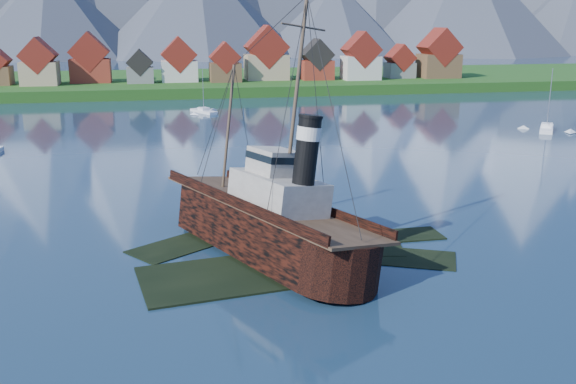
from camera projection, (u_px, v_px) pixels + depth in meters
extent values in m
plane|color=#193046|center=(276.00, 264.00, 57.81)|extent=(1400.00, 1400.00, 0.00)
cube|color=black|center=(246.00, 278.00, 55.41)|extent=(19.08, 11.42, 1.00)
cube|color=black|center=(329.00, 248.00, 62.87)|extent=(15.15, 9.76, 1.00)
cube|color=black|center=(279.00, 234.00, 66.79)|extent=(11.45, 9.06, 1.00)
cube|color=black|center=(406.00, 262.00, 59.32)|extent=(10.27, 8.34, 1.00)
cube|color=black|center=(173.00, 252.00, 61.83)|extent=(9.42, 8.68, 1.00)
cube|color=black|center=(411.00, 239.00, 65.57)|extent=(6.00, 4.00, 1.00)
cube|color=#174914|center=(184.00, 86.00, 218.73)|extent=(600.00, 80.00, 3.20)
cube|color=#3F3D38|center=(191.00, 99.00, 182.76)|extent=(600.00, 2.50, 2.00)
cube|color=tan|center=(40.00, 73.00, 189.74)|extent=(10.50, 9.00, 6.80)
cube|color=maroon|center=(38.00, 55.00, 188.38)|extent=(10.69, 9.18, 10.69)
cube|color=maroon|center=(91.00, 71.00, 198.11)|extent=(12.00, 8.50, 7.20)
cube|color=maroon|center=(89.00, 52.00, 196.63)|extent=(12.22, 8.67, 12.22)
cube|color=slate|center=(140.00, 75.00, 196.62)|extent=(8.00, 7.00, 4.80)
cube|color=black|center=(140.00, 62.00, 195.64)|extent=(8.15, 7.14, 8.15)
cube|color=beige|center=(179.00, 71.00, 201.60)|extent=(11.00, 9.50, 6.40)
cube|color=maroon|center=(179.00, 54.00, 200.28)|extent=(11.20, 9.69, 11.20)
cube|color=brown|center=(225.00, 72.00, 200.63)|extent=(9.50, 8.00, 5.80)
cube|color=maroon|center=(225.00, 57.00, 199.45)|extent=(9.67, 8.16, 9.67)
cube|color=tan|center=(266.00, 67.00, 207.83)|extent=(13.50, 10.00, 8.00)
cube|color=maroon|center=(266.00, 47.00, 206.18)|extent=(13.75, 10.20, 13.75)
cube|color=maroon|center=(317.00, 70.00, 208.35)|extent=(10.00, 8.50, 6.20)
cube|color=black|center=(317.00, 54.00, 207.09)|extent=(10.18, 8.67, 10.18)
cube|color=beige|center=(361.00, 68.00, 208.08)|extent=(11.50, 9.00, 7.50)
cube|color=maroon|center=(361.00, 50.00, 206.59)|extent=(11.71, 9.18, 11.71)
cube|color=slate|center=(400.00, 70.00, 215.13)|extent=(9.00, 7.50, 5.00)
cube|color=maroon|center=(400.00, 58.00, 214.07)|extent=(9.16, 7.65, 9.16)
cube|color=brown|center=(438.00, 66.00, 215.42)|extent=(12.50, 10.00, 7.80)
cube|color=maroon|center=(439.00, 47.00, 213.84)|extent=(12.73, 10.20, 12.73)
cone|color=#2D333D|center=(50.00, 12.00, 391.21)|extent=(120.00, 120.00, 58.00)
cone|color=#2D333D|center=(199.00, 6.00, 403.07)|extent=(136.00, 136.00, 66.00)
cone|color=#2D333D|center=(335.00, 19.00, 426.52)|extent=(110.00, 110.00, 50.00)
cone|color=#2D333D|center=(463.00, 0.00, 438.09)|extent=(150.00, 150.00, 75.00)
cube|color=black|center=(262.00, 230.00, 59.73)|extent=(7.25, 20.88, 4.35)
cone|color=black|center=(243.00, 193.00, 72.55)|extent=(7.25, 7.25, 7.25)
cylinder|color=black|center=(284.00, 271.00, 49.85)|extent=(7.25, 7.25, 4.35)
cube|color=#4C3826|center=(262.00, 207.00, 59.15)|extent=(7.10, 27.55, 0.26)
cube|color=black|center=(224.00, 204.00, 58.34)|extent=(0.21, 26.68, 0.93)
cube|color=black|center=(299.00, 200.00, 59.71)|extent=(0.21, 26.68, 0.93)
cube|color=#ADA89E|center=(265.00, 195.00, 57.28)|extent=(5.38, 8.80, 3.11)
cube|color=#ADA89E|center=(262.00, 163.00, 57.57)|extent=(3.73, 4.14, 2.28)
cylinder|color=black|center=(271.00, 153.00, 52.90)|extent=(1.97, 1.97, 5.80)
cylinder|color=silver|center=(271.00, 136.00, 52.53)|extent=(2.07, 2.07, 1.14)
cylinder|color=#473828|center=(248.00, 125.00, 65.37)|extent=(0.29, 0.29, 12.43)
cylinder|color=#473828|center=(265.00, 76.00, 53.59)|extent=(0.33, 0.33, 13.46)
cube|color=white|center=(546.00, 130.00, 128.40)|extent=(7.29, 9.13, 1.33)
cube|color=white|center=(547.00, 125.00, 128.13)|extent=(3.21, 3.36, 0.78)
cylinder|color=gray|center=(550.00, 98.00, 126.75)|extent=(0.16, 0.16, 11.56)
cube|color=white|center=(204.00, 112.00, 154.09)|extent=(6.18, 9.24, 1.10)
cube|color=white|center=(204.00, 109.00, 153.87)|extent=(2.96, 3.21, 0.64)
cylinder|color=gray|center=(203.00, 90.00, 152.73)|extent=(0.13, 0.13, 9.56)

